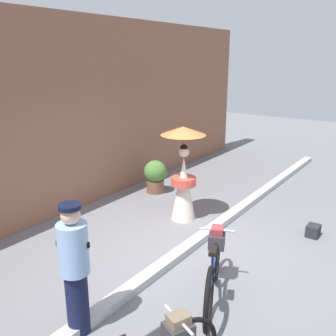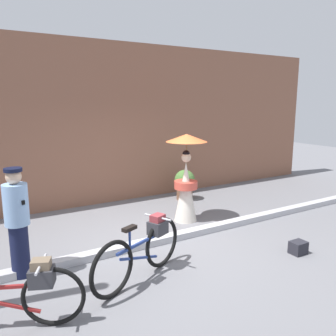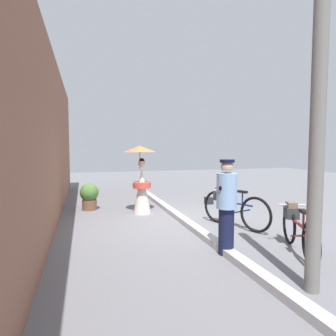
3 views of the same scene
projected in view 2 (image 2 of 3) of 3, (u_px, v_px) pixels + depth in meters
The scene contains 9 objects.
ground_plane at pixel (157, 244), 6.12m from camera, with size 30.00×30.00×0.00m, color slate.
building_wall at pixel (96, 124), 8.36m from camera, with size 14.00×0.40×3.93m, color brown.
sidewalk_curb at pixel (157, 241), 6.11m from camera, with size 14.00×0.20×0.12m, color #B2B2B7.
bicycle_near_officer at pixel (143, 249), 4.86m from camera, with size 1.71×0.79×0.86m.
bicycle_far_side at pixel (11, 293), 3.75m from camera, with size 1.67×0.77×0.81m.
person_officer at pixel (17, 220), 4.83m from camera, with size 0.34×0.36×1.61m.
person_with_parasol at pixel (186, 177), 7.16m from camera, with size 0.86×0.86×1.85m.
potted_plant_by_door at pixel (185, 183), 8.86m from camera, with size 0.54×0.53×0.78m.
backpack_on_pavement at pixel (299, 247), 5.71m from camera, with size 0.26×0.21×0.21m.
Camera 2 is at (-2.76, -5.05, 2.50)m, focal length 36.54 mm.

